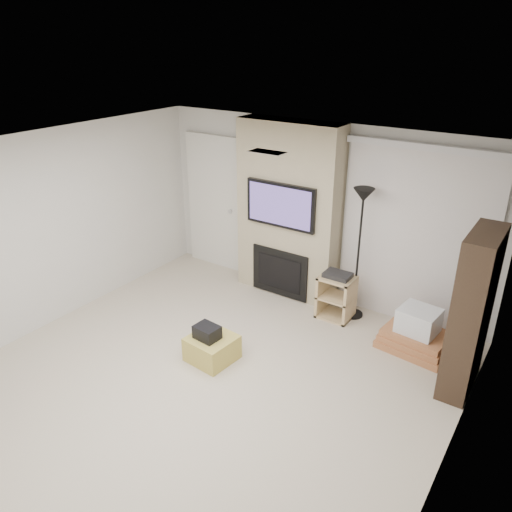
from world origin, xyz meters
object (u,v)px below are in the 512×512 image
Objects in this scene: av_stand at (336,294)px; bookshelf at (471,313)px; box_stack at (417,334)px; floor_lamp at (362,218)px; ottoman at (212,348)px.

bookshelf reaches higher than av_stand.
bookshelf is (0.60, -0.41, 0.69)m from box_stack.
floor_lamp is 1.00× the size of bookshelf.
bookshelf is (1.75, -0.55, 0.55)m from av_stand.
ottoman is at bearing -155.70° from bookshelf.
bookshelf is at bearing 24.30° from ottoman.
bookshelf is at bearing -17.44° from av_stand.
floor_lamp is 1.80m from bookshelf.
bookshelf is at bearing -34.08° from box_stack.
av_stand is at bearing 65.17° from ottoman.
ottoman is 0.76× the size of av_stand.
av_stand is 0.75× the size of box_stack.
ottoman is at bearing -141.15° from box_stack.
floor_lamp is 1.10m from av_stand.
ottoman is 2.46m from floor_lamp.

